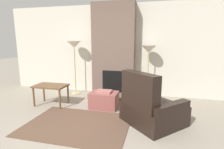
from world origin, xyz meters
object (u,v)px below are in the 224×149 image
object	(u,v)px
ottoman	(104,100)
floor_lamp_left	(74,47)
side_table	(51,88)
floor_lamp_right	(149,52)
armchair	(150,110)

from	to	relation	value
ottoman	floor_lamp_left	bearing A→B (deg)	142.36
side_table	floor_lamp_right	size ratio (longest dim) A/B	0.54
side_table	floor_lamp_right	bearing A→B (deg)	24.40
side_table	floor_lamp_right	xyz separation A→B (m)	(2.27, 1.03, 0.84)
side_table	floor_lamp_left	distance (m)	1.41
armchair	floor_lamp_right	distance (m)	1.79
floor_lamp_left	floor_lamp_right	distance (m)	2.12
armchair	floor_lamp_right	bearing A→B (deg)	-41.14
ottoman	floor_lamp_left	world-z (taller)	floor_lamp_left
armchair	side_table	world-z (taller)	armchair
armchair	side_table	size ratio (longest dim) A/B	1.73
armchair	floor_lamp_right	world-z (taller)	floor_lamp_right
side_table	floor_lamp_right	world-z (taller)	floor_lamp_right
armchair	floor_lamp_left	distance (m)	2.89
side_table	floor_lamp_left	bearing A→B (deg)	81.24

